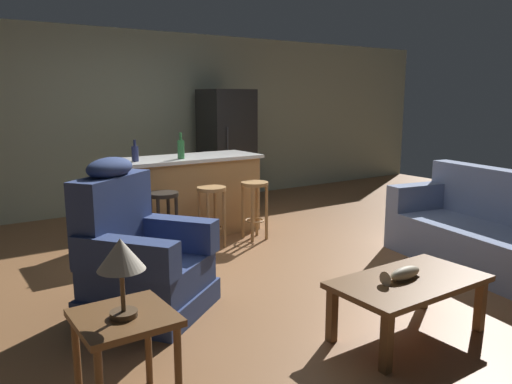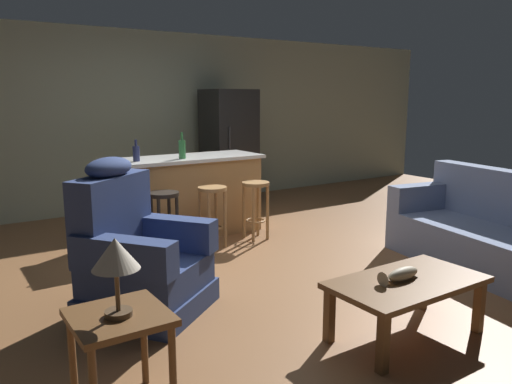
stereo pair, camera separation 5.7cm
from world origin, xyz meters
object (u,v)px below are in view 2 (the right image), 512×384
couch (489,234)px  end_table (120,332)px  recliner_near_lamp (138,258)px  bar_stool_left (164,212)px  fish_figurine (400,275)px  bottle_tall_green (136,153)px  refrigerator (229,148)px  table_lamp (116,258)px  bottle_short_amber (182,149)px  bar_stool_middle (212,205)px  kitchen_island (188,195)px  coffee_table (407,287)px  bar_stool_right (256,200)px

couch → end_table: (-3.74, -0.26, 0.12)m
recliner_near_lamp → bar_stool_left: (0.72, 1.15, 0.05)m
fish_figurine → bottle_tall_green: size_ratio=1.42×
fish_figurine → refrigerator: bearing=73.9°
table_lamp → bar_stool_left: 2.74m
bottle_tall_green → bottle_short_amber: bottle_short_amber is taller
recliner_near_lamp → refrigerator: bearing=102.5°
fish_figurine → bar_stool_middle: bar_stool_middle is taller
fish_figurine → kitchen_island: bearing=90.2°
kitchen_island → fish_figurine: bearing=-89.8°
end_table → table_lamp: table_lamp is taller
bottle_short_amber → refrigerator: bearing=43.5°
bar_stool_middle → refrigerator: 2.28m
coffee_table → bar_stool_right: bearing=79.5°
bottle_tall_green → end_table: bearing=-112.3°
refrigerator → bar_stool_right: bearing=-111.6°
bar_stool_right → refrigerator: size_ratio=0.39×
couch → bar_stool_middle: couch is taller
bar_stool_right → bottle_short_amber: (-0.69, 0.49, 0.59)m
bar_stool_left → bar_stool_middle: bearing=0.0°
coffee_table → table_lamp: 2.01m
coffee_table → kitchen_island: kitchen_island is taller
couch → kitchen_island: (-1.89, 2.73, 0.14)m
end_table → bar_stool_left: (1.27, 2.36, 0.01)m
end_table → bar_stool_right: bar_stool_right is taller
couch → bar_stool_middle: bearing=-37.9°
recliner_near_lamp → end_table: (-0.55, -1.21, 0.04)m
bottle_short_amber → bar_stool_middle: bearing=-76.4°
couch → bar_stool_right: (-1.33, 2.10, 0.13)m
bar_stool_right → bottle_tall_green: (-1.22, 0.55, 0.57)m
fish_figurine → bottle_short_amber: 3.16m
bar_stool_left → recliner_near_lamp: bearing=-122.0°
end_table → bar_stool_middle: size_ratio=0.82×
couch → table_lamp: 3.79m
end_table → table_lamp: bearing=-108.1°
fish_figurine → bottle_short_amber: bearing=92.5°
recliner_near_lamp → end_table: 1.33m
couch → bottle_short_amber: 3.36m
end_table → refrigerator: 5.25m
table_lamp → bar_stool_right: (2.42, 2.39, -0.40)m
bar_stool_right → bottle_short_amber: bottle_short_amber is taller
bottle_tall_green → kitchen_island: bearing=7.0°
bar_stool_left → bar_stool_middle: size_ratio=1.00×
bar_stool_left → bar_stool_right: size_ratio=1.00×
refrigerator → bottle_short_amber: size_ratio=5.83×
fish_figurine → recliner_near_lamp: (-1.31, 1.45, -0.04)m
refrigerator → bottle_tall_green: size_ratio=7.35×
bar_stool_right → recliner_near_lamp: bearing=-148.3°
bar_stool_middle → fish_figurine: bearing=-89.6°
coffee_table → bar_stool_right: (0.49, 2.62, 0.11)m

